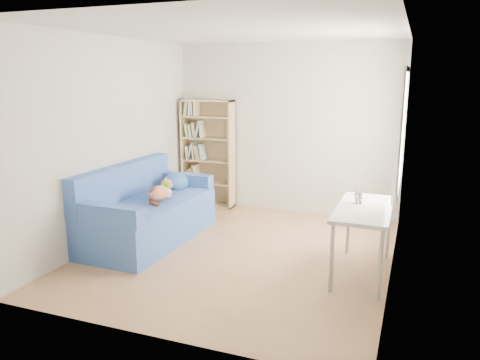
{
  "coord_description": "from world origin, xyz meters",
  "views": [
    {
      "loc": [
        1.91,
        -5.01,
        2.1
      ],
      "look_at": [
        -0.09,
        0.26,
        0.85
      ],
      "focal_mm": 35.0,
      "sensor_mm": 36.0,
      "label": 1
    }
  ],
  "objects_px": {
    "pen_cup": "(358,198)",
    "bookshelf": "(208,158)",
    "sofa": "(147,212)",
    "desk": "(364,214)"
  },
  "relations": [
    {
      "from": "desk",
      "to": "sofa",
      "type": "bearing_deg",
      "value": 177.29
    },
    {
      "from": "sofa",
      "to": "bookshelf",
      "type": "bearing_deg",
      "value": 89.7
    },
    {
      "from": "bookshelf",
      "to": "desk",
      "type": "bearing_deg",
      "value": -35.67
    },
    {
      "from": "sofa",
      "to": "desk",
      "type": "bearing_deg",
      "value": -1.48
    },
    {
      "from": "bookshelf",
      "to": "pen_cup",
      "type": "xyz_separation_m",
      "value": [
        2.62,
        -1.81,
        0.01
      ]
    },
    {
      "from": "sofa",
      "to": "bookshelf",
      "type": "relative_size",
      "value": 1.16
    },
    {
      "from": "pen_cup",
      "to": "bookshelf",
      "type": "bearing_deg",
      "value": 145.32
    },
    {
      "from": "sofa",
      "to": "pen_cup",
      "type": "height_order",
      "value": "sofa"
    },
    {
      "from": "desk",
      "to": "bookshelf",
      "type": "bearing_deg",
      "value": 144.33
    },
    {
      "from": "bookshelf",
      "to": "pen_cup",
      "type": "relative_size",
      "value": 9.86
    }
  ]
}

